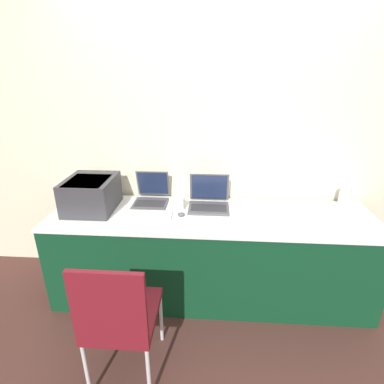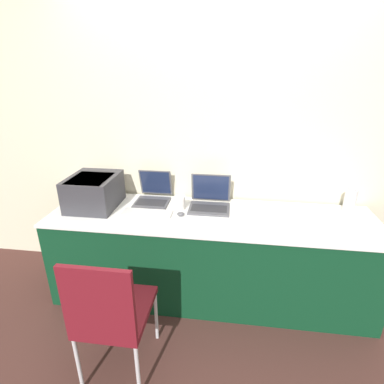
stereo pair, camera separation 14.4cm
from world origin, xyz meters
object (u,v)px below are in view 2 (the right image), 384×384
object	(u,v)px
printer	(94,190)
laptop_left	(153,195)
metal_pitcher	(350,200)
chair	(111,311)
mouse	(181,214)
coffee_cup	(180,203)
external_keyboard	(147,213)
laptop_right	(210,201)

from	to	relation	value
printer	laptop_left	xyz separation A→B (m)	(0.46, 0.17, -0.09)
laptop_left	metal_pitcher	world-z (taller)	laptop_left
metal_pitcher	chair	world-z (taller)	metal_pitcher
laptop_left	metal_pitcher	distance (m)	1.64
laptop_left	chair	distance (m)	1.11
printer	mouse	bearing A→B (deg)	-6.54
mouse	metal_pitcher	xyz separation A→B (m)	(1.35, 0.27, 0.09)
chair	metal_pitcher	bearing A→B (deg)	33.55
coffee_cup	mouse	size ratio (longest dim) A/B	1.97
laptop_left	external_keyboard	distance (m)	0.27
printer	mouse	distance (m)	0.77
printer	metal_pitcher	size ratio (longest dim) A/B	1.95
coffee_cup	chair	world-z (taller)	chair
external_keyboard	mouse	xyz separation A→B (m)	(0.27, 0.01, 0.01)
printer	metal_pitcher	xyz separation A→B (m)	(2.10, 0.18, -0.04)
laptop_right	chair	xyz separation A→B (m)	(-0.50, -1.01, -0.29)
external_keyboard	coffee_cup	xyz separation A→B (m)	(0.25, 0.13, 0.05)
external_keyboard	chair	size ratio (longest dim) A/B	0.44
laptop_left	mouse	xyz separation A→B (m)	(0.29, -0.25, -0.04)
metal_pitcher	chair	bearing A→B (deg)	-146.45
laptop_left	coffee_cup	distance (m)	0.29
laptop_left	external_keyboard	size ratio (longest dim) A/B	0.81
laptop_right	external_keyboard	distance (m)	0.53
coffee_cup	laptop_left	bearing A→B (deg)	153.24
chair	coffee_cup	bearing A→B (deg)	74.73
laptop_right	coffee_cup	distance (m)	0.25
mouse	metal_pitcher	world-z (taller)	metal_pitcher
external_keyboard	laptop_left	bearing A→B (deg)	93.17
laptop_left	coffee_cup	xyz separation A→B (m)	(0.26, -0.13, 0.00)
coffee_cup	mouse	distance (m)	0.13
laptop_right	metal_pitcher	world-z (taller)	laptop_right
external_keyboard	laptop_right	bearing A→B (deg)	23.01
chair	printer	bearing A→B (deg)	117.56
mouse	chair	xyz separation A→B (m)	(-0.28, -0.81, -0.25)
laptop_right	mouse	bearing A→B (deg)	-137.51
laptop_left	chair	bearing A→B (deg)	-89.63
metal_pitcher	external_keyboard	bearing A→B (deg)	-170.28
laptop_left	mouse	bearing A→B (deg)	-41.32
chair	laptop_right	bearing A→B (deg)	63.84
laptop_right	coffee_cup	bearing A→B (deg)	-162.66
laptop_right	chair	size ratio (longest dim) A/B	0.37
laptop_right	chair	bearing A→B (deg)	-116.16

